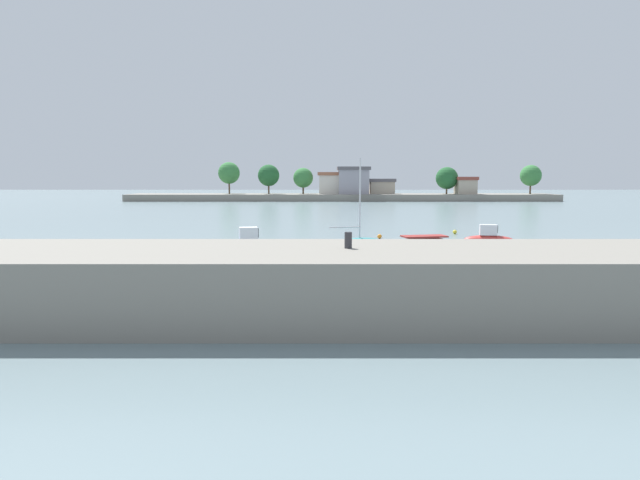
{
  "coord_description": "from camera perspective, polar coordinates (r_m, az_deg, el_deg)",
  "views": [
    {
      "loc": [
        -4.78,
        -26.61,
        5.14
      ],
      "look_at": [
        -4.67,
        10.52,
        0.93
      ],
      "focal_mm": 31.26,
      "sensor_mm": 36.0,
      "label": 1
    }
  ],
  "objects": [
    {
      "name": "ground_plane",
      "position": [
        27.52,
        9.86,
        -4.39
      ],
      "size": [
        400.0,
        400.0,
        0.0
      ],
      "primitive_type": "plane",
      "color": "slate"
    },
    {
      "name": "seawall_embankment",
      "position": [
        21.17,
        12.91,
        -4.29
      ],
      "size": [
        81.87,
        6.94,
        2.5
      ],
      "primitive_type": "cube",
      "color": "gray",
      "rests_on": "ground"
    },
    {
      "name": "mooring_bollard",
      "position": [
        20.75,
        2.75,
        -0.01
      ],
      "size": [
        0.28,
        0.28,
        0.61
      ],
      "primitive_type": "cylinder",
      "color": "#2D2D33",
      "rests_on": "seawall_embankment"
    },
    {
      "name": "moored_boat_0",
      "position": [
        36.05,
        -16.73,
        -1.33
      ],
      "size": [
        3.55,
        1.4,
        0.88
      ],
      "rotation": [
        0.0,
        0.0,
        -0.09
      ],
      "color": "white",
      "rests_on": "ground"
    },
    {
      "name": "moored_boat_1",
      "position": [
        36.83,
        -7.99,
        -0.58
      ],
      "size": [
        3.86,
        1.93,
        1.87
      ],
      "rotation": [
        0.0,
        0.0,
        0.24
      ],
      "color": "#3856A8",
      "rests_on": "ground"
    },
    {
      "name": "moored_boat_2",
      "position": [
        37.78,
        4.0,
        -0.51
      ],
      "size": [
        4.33,
        2.63,
        6.42
      ],
      "rotation": [
        0.0,
        0.0,
        0.28
      ],
      "color": "teal",
      "rests_on": "ground"
    },
    {
      "name": "moored_boat_3",
      "position": [
        40.11,
        10.44,
        -0.29
      ],
      "size": [
        4.17,
        2.35,
        1.02
      ],
      "rotation": [
        0.0,
        0.0,
        0.21
      ],
      "color": "#C63833",
      "rests_on": "ground"
    },
    {
      "name": "moored_boat_4",
      "position": [
        44.31,
        16.73,
        0.2
      ],
      "size": [
        3.85,
        1.78,
        1.54
      ],
      "rotation": [
        0.0,
        0.0,
        -0.17
      ],
      "color": "#C63833",
      "rests_on": "ground"
    },
    {
      "name": "mooring_buoy_1",
      "position": [
        51.87,
        13.48,
        0.81
      ],
      "size": [
        0.38,
        0.38,
        0.38
      ],
      "primitive_type": "sphere",
      "color": "yellow",
      "rests_on": "ground"
    },
    {
      "name": "mooring_buoy_2",
      "position": [
        31.68,
        -24.63,
        -3.23
      ],
      "size": [
        0.26,
        0.26,
        0.26
      ],
      "primitive_type": "sphere",
      "color": "yellow",
      "rests_on": "ground"
    },
    {
      "name": "mooring_buoy_3",
      "position": [
        44.16,
        20.38,
        -0.43
      ],
      "size": [
        0.29,
        0.29,
        0.29
      ],
      "primitive_type": "sphere",
      "color": "yellow",
      "rests_on": "ground"
    },
    {
      "name": "mooring_buoy_4",
      "position": [
        46.9,
        5.95,
        0.37
      ],
      "size": [
        0.38,
        0.38,
        0.38
      ],
      "primitive_type": "sphere",
      "color": "orange",
      "rests_on": "ground"
    },
    {
      "name": "distant_shoreline",
      "position": [
        122.43,
        2.85,
        5.19
      ],
      "size": [
        92.52,
        10.4,
        8.42
      ],
      "color": "gray",
      "rests_on": "ground"
    }
  ]
}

